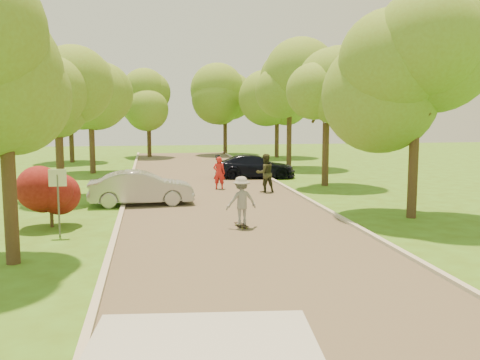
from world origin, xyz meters
TOP-DOWN VIEW (x-y plane):
  - ground at (0.00, 0.00)m, footprint 100.00×100.00m
  - road at (0.00, 8.00)m, footprint 8.00×60.00m
  - curb_left at (-4.05, 8.00)m, footprint 0.18×60.00m
  - curb_right at (4.05, 8.00)m, footprint 0.18×60.00m
  - street_sign at (-5.80, 4.00)m, footprint 0.55×0.06m
  - red_shrub at (-6.30, 5.50)m, footprint 1.70×1.70m
  - tree_l_mida at (-6.30, 1.00)m, footprint 4.71×4.60m
  - tree_l_midb at (-6.81, 12.00)m, footprint 4.30×4.20m
  - tree_l_far at (-6.39, 22.00)m, footprint 4.92×4.80m
  - tree_r_mida at (7.02, 5.00)m, footprint 5.13×5.00m
  - tree_r_midb at (6.60, 14.00)m, footprint 4.51×4.40m
  - tree_r_far at (7.23, 24.00)m, footprint 5.33×5.20m
  - tree_bg_a at (-8.78, 30.00)m, footprint 5.12×5.00m
  - tree_bg_b at (8.22, 32.00)m, footprint 5.12×5.00m
  - tree_bg_c at (-2.79, 34.00)m, footprint 4.92×4.80m
  - tree_bg_d at (4.22, 36.00)m, footprint 5.12×5.00m
  - silver_sedan at (-3.30, 9.53)m, footprint 4.49×1.70m
  - dark_sedan at (3.30, 17.85)m, footprint 4.98×2.44m
  - longboard at (0.17, 4.34)m, footprint 0.40×0.89m
  - skateboarder at (0.17, 4.34)m, footprint 1.18×0.81m
  - person_striped at (0.57, 13.58)m, footprint 0.69×0.53m
  - person_olive at (2.68, 12.12)m, footprint 1.06×0.90m

SIDE VIEW (x-z plane):
  - ground at x=0.00m, z-range 0.00..0.00m
  - road at x=0.00m, z-range 0.00..0.01m
  - curb_left at x=-4.05m, z-range 0.00..0.12m
  - curb_right at x=4.05m, z-range 0.00..0.12m
  - longboard at x=0.17m, z-range 0.04..0.14m
  - dark_sedan at x=3.30m, z-range 0.00..1.39m
  - silver_sedan at x=-3.30m, z-range 0.00..1.46m
  - person_striped at x=0.57m, z-range 0.00..1.68m
  - skateboarder at x=0.17m, z-range 0.11..1.78m
  - person_olive at x=2.68m, z-range 0.00..1.92m
  - red_shrub at x=-6.30m, z-range 0.12..2.07m
  - street_sign at x=-5.80m, z-range 0.48..2.65m
  - tree_l_midb at x=-6.81m, z-range 1.28..7.89m
  - tree_r_midb at x=6.60m, z-range 1.38..8.38m
  - tree_bg_c at x=-2.79m, z-range 1.35..8.69m
  - tree_l_mida at x=-6.30m, z-range 1.48..8.87m
  - tree_bg_a at x=-8.78m, z-range 1.45..9.18m
  - tree_bg_d at x=4.22m, z-range 1.45..9.18m
  - tree_l_far at x=-6.39m, z-range 1.57..9.36m
  - tree_r_mida at x=7.02m, z-range 1.56..9.51m
  - tree_bg_b at x=8.22m, z-range 1.56..9.51m
  - tree_r_far at x=7.23m, z-range 1.66..10.00m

